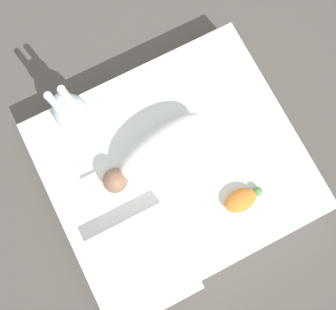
{
  "coord_description": "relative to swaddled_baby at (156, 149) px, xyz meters",
  "views": [
    {
      "loc": [
        -0.16,
        -0.24,
        1.91
      ],
      "look_at": [
        -0.01,
        0.05,
        0.22
      ],
      "focal_mm": 42.0,
      "sensor_mm": 36.0,
      "label": 1
    }
  ],
  "objects": [
    {
      "name": "pillow",
      "position": [
        -0.26,
        -0.41,
        -0.04
      ],
      "size": [
        0.36,
        0.39,
        0.07
      ],
      "color": "white",
      "rests_on": "bed_mattress"
    },
    {
      "name": "burp_cloth",
      "position": [
        -0.23,
        -0.04,
        -0.07
      ],
      "size": [
        0.25,
        0.16,
        0.02
      ],
      "color": "white",
      "rests_on": "bed_mattress"
    },
    {
      "name": "ground_plane",
      "position": [
        0.05,
        -0.09,
        -0.25
      ],
      "size": [
        12.0,
        12.0,
        0.0
      ],
      "primitive_type": "plane",
      "color": "#514C47"
    },
    {
      "name": "swaddled_baby",
      "position": [
        0.0,
        0.0,
        0.0
      ],
      "size": [
        0.53,
        0.24,
        0.16
      ],
      "rotation": [
        0.0,
        0.0,
        3.33
      ],
      "color": "white",
      "rests_on": "bed_mattress"
    },
    {
      "name": "turtle_plush",
      "position": [
        0.23,
        -0.36,
        -0.05
      ],
      "size": [
        0.18,
        0.1,
        0.06
      ],
      "color": "orange",
      "rests_on": "bed_mattress"
    },
    {
      "name": "bunny_plush",
      "position": [
        -0.26,
        0.32,
        0.03
      ],
      "size": [
        0.16,
        0.16,
        0.33
      ],
      "color": "silver",
      "rests_on": "bed_mattress"
    },
    {
      "name": "bed_mattress",
      "position": [
        0.05,
        -0.09,
        -0.16
      ],
      "size": [
        1.13,
        1.0,
        0.17
      ],
      "color": "white",
      "rests_on": "ground_plane"
    }
  ]
}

